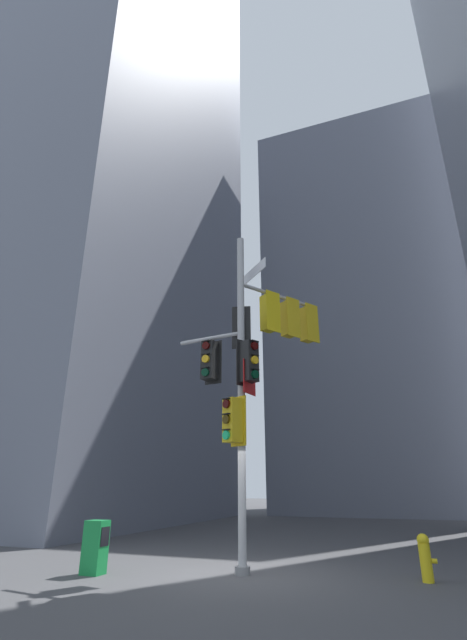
# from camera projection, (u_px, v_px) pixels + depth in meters

# --- Properties ---
(ground) EXTENTS (120.00, 120.00, 0.00)m
(ground) POSITION_uv_depth(u_px,v_px,m) (243.00, 575.00, 9.21)
(ground) COLOR #474749
(building_tower_left) EXTENTS (17.83, 17.83, 54.59)m
(building_tower_left) POSITION_uv_depth(u_px,v_px,m) (91.00, 128.00, 33.51)
(building_tower_left) COLOR slate
(building_tower_left) RESTS_ON ground
(building_mid_block) EXTENTS (14.52, 14.52, 29.76)m
(building_mid_block) POSITION_uv_depth(u_px,v_px,m) (370.00, 318.00, 36.75)
(building_mid_block) COLOR slate
(building_mid_block) RESTS_ON ground
(signal_pole_assembly) EXTENTS (3.44, 2.84, 8.08)m
(signal_pole_assembly) POSITION_uv_depth(u_px,v_px,m) (255.00, 353.00, 11.31)
(signal_pole_assembly) COLOR #B2B2B5
(signal_pole_assembly) RESTS_ON ground
(fire_hydrant) EXTENTS (0.33, 0.23, 0.86)m
(fire_hydrant) POSITION_uv_depth(u_px,v_px,m) (425.00, 556.00, 8.63)
(fire_hydrant) COLOR yellow
(fire_hydrant) RESTS_ON ground
(newspaper_box) EXTENTS (0.45, 0.36, 1.05)m
(newspaper_box) POSITION_uv_depth(u_px,v_px,m) (95.00, 547.00, 9.42)
(newspaper_box) COLOR #198C3F
(newspaper_box) RESTS_ON ground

